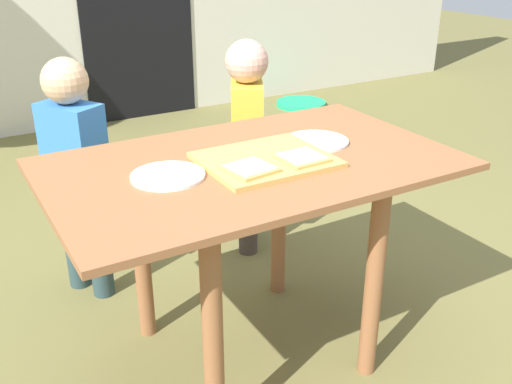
# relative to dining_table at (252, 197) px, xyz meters

# --- Properties ---
(ground_plane) EXTENTS (16.00, 16.00, 0.00)m
(ground_plane) POSITION_rel_dining_table_xyz_m (0.00, 0.00, -0.62)
(ground_plane) COLOR olive
(dining_table) EXTENTS (1.30, 0.79, 0.75)m
(dining_table) POSITION_rel_dining_table_xyz_m (0.00, 0.00, 0.00)
(dining_table) COLOR #915B36
(dining_table) RESTS_ON ground
(cutting_board) EXTENTS (0.40, 0.34, 0.02)m
(cutting_board) POSITION_rel_dining_table_xyz_m (0.03, -0.03, 0.14)
(cutting_board) COLOR tan
(cutting_board) RESTS_ON dining_table
(pizza_slice_near_right) EXTENTS (0.14, 0.14, 0.01)m
(pizza_slice_near_right) POSITION_rel_dining_table_xyz_m (0.12, -0.10, 0.15)
(pizza_slice_near_right) COLOR #E1A154
(pizza_slice_near_right) RESTS_ON cutting_board
(pizza_slice_near_left) EXTENTS (0.15, 0.15, 0.01)m
(pizza_slice_near_left) POSITION_rel_dining_table_xyz_m (-0.06, -0.10, 0.15)
(pizza_slice_near_left) COLOR #E1A154
(pizza_slice_near_left) RESTS_ON cutting_board
(plate_white_left) EXTENTS (0.22, 0.22, 0.01)m
(plate_white_left) POSITION_rel_dining_table_xyz_m (-0.28, 0.01, 0.13)
(plate_white_left) COLOR white
(plate_white_left) RESTS_ON dining_table
(plate_white_right) EXTENTS (0.22, 0.22, 0.01)m
(plate_white_right) POSITION_rel_dining_table_xyz_m (0.28, 0.04, 0.13)
(plate_white_right) COLOR silver
(plate_white_right) RESTS_ON dining_table
(child_left) EXTENTS (0.24, 0.28, 1.00)m
(child_left) POSITION_rel_dining_table_xyz_m (-0.40, 0.70, -0.04)
(child_left) COLOR #2B4143
(child_left) RESTS_ON ground
(child_right) EXTENTS (0.24, 0.28, 1.00)m
(child_right) POSITION_rel_dining_table_xyz_m (0.38, 0.70, -0.04)
(child_right) COLOR #473C35
(child_right) RESTS_ON ground
(garden_hose_coil) EXTENTS (0.43, 0.43, 0.04)m
(garden_hose_coil) POSITION_rel_dining_table_xyz_m (1.99, 2.63, -0.61)
(garden_hose_coil) COLOR #1CB672
(garden_hose_coil) RESTS_ON ground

